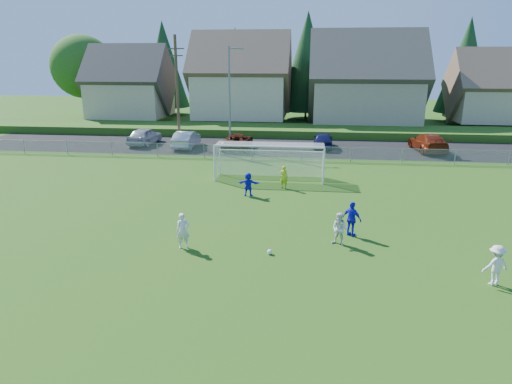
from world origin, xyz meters
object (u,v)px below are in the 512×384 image
Objects in this scene: player_blue_b at (248,184)px; car_b at (186,139)px; player_white_b at (340,229)px; player_white_c at (496,265)px; car_c at (238,141)px; goalkeeper at (284,177)px; car_a at (145,136)px; player_white_a at (183,231)px; soccer_ball at (270,252)px; car_g at (428,142)px; car_e at (323,140)px; player_blue_a at (352,219)px; soccer_goal at (270,156)px.

car_b reaches higher than player_blue_b.
player_white_c reaches higher than player_white_b.
player_blue_b is 14.81m from car_c.
goalkeeper is (-3.02, 8.91, -0.01)m from player_white_b.
player_white_b reaches higher than car_c.
player_white_a is at bearing 117.89° from car_a.
player_white_a is 1.11× the size of player_blue_b.
soccer_ball is 26.55m from car_g.
player_white_c is at bearing 104.05° from car_e.
player_blue_a is 0.30× the size of car_g.
soccer_ball is 23.46m from car_c.
player_white_c reaches higher than player_blue_b.
player_white_b is 9.41m from goalkeeper.
car_e is 12.31m from soccer_goal.
player_blue_b is 0.26× the size of car_g.
car_c is at bearing 72.17° from player_white_a.
car_e is (2.77, 24.24, 0.62)m from soccer_ball.
car_a is at bearing 2.64° from car_e.
soccer_goal reaches higher than car_e.
car_e reaches higher than car_c.
player_blue_b is at bearing 74.68° from car_e.
player_white_c is (5.48, -3.08, 0.03)m from player_white_b.
car_c is 1.17× the size of car_e.
goalkeeper is 0.31× the size of car_b.
player_blue_b is 0.19× the size of soccer_goal.
soccer_ball is 3.37m from player_white_b.
player_white_b is 0.31× the size of car_a.
goalkeeper is 15.96m from car_b.
car_e is at bearing -103.10° from player_blue_b.
player_blue_a is 0.33× the size of car_c.
car_g is at bearing -114.41° from player_white_c.
goalkeeper is (-3.64, 7.74, -0.10)m from player_blue_a.
goalkeeper is at bearing 133.45° from player_white_b.
car_b is (-7.75, 14.51, 0.05)m from player_blue_b.
soccer_goal is (-1.13, 12.60, 1.52)m from soccer_ball.
soccer_ball is at bearing -84.87° from soccer_goal.
player_blue_b is (-5.06, 7.00, -0.03)m from player_white_b.
car_g is at bearing 178.11° from car_e.
player_blue_a is 22.10m from car_c.
car_c is (-5.01, 22.91, 0.59)m from soccer_ball.
goalkeeper is at bearing -29.36° from player_blue_a.
car_b reaches higher than goalkeeper.
car_e is (12.58, 1.33, -0.04)m from car_b.
car_e is 0.77× the size of car_g.
player_blue_b is at bearing 102.14° from car_c.
player_blue_b is 2.79m from goalkeeper.
soccer_ball is 8.67m from player_white_c.
player_white_c is 25.60m from car_g.
soccer_goal reaches higher than soccer_ball.
car_a is at bearing 92.84° from player_white_a.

